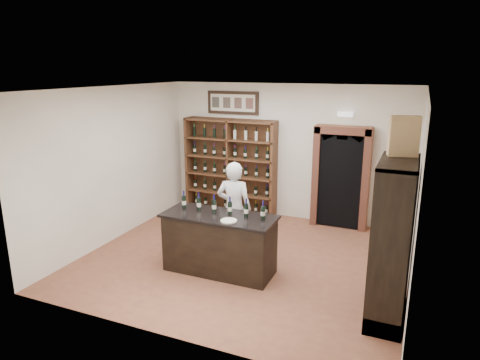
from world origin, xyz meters
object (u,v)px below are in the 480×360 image
at_px(wine_crate, 404,136).
at_px(tasting_counter, 219,244).
at_px(wine_shelf, 231,166).
at_px(side_cabinet, 392,266).
at_px(shopkeeper, 234,209).
at_px(counter_bottle_0, 184,202).

bearing_deg(wine_crate, tasting_counter, 165.49).
height_order(wine_shelf, wine_crate, wine_crate).
xyz_separation_m(side_cabinet, shopkeeper, (-2.78, 1.04, 0.11)).
distance_m(side_cabinet, shopkeeper, 2.97).
distance_m(tasting_counter, wine_crate, 3.34).
relative_size(tasting_counter, counter_bottle_0, 6.27).
height_order(tasting_counter, side_cabinet, side_cabinet).
relative_size(wine_shelf, wine_crate, 4.14).
xyz_separation_m(wine_shelf, tasting_counter, (1.10, -2.93, -0.61)).
distance_m(counter_bottle_0, shopkeeper, 0.95).
bearing_deg(shopkeeper, tasting_counter, 85.71).
distance_m(wine_shelf, counter_bottle_0, 2.85).
xyz_separation_m(tasting_counter, wine_crate, (2.70, -0.00, 1.97)).
bearing_deg(counter_bottle_0, shopkeeper, 43.50).
bearing_deg(tasting_counter, wine_crate, -0.07).
distance_m(shopkeeper, wine_crate, 3.27).
height_order(tasting_counter, shopkeeper, shopkeeper).
bearing_deg(wine_shelf, side_cabinet, -40.21).
xyz_separation_m(counter_bottle_0, shopkeeper, (0.66, 0.63, -0.24)).
height_order(side_cabinet, wine_crate, wine_crate).
bearing_deg(wine_shelf, counter_bottle_0, -82.33).
bearing_deg(tasting_counter, side_cabinet, -6.28).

